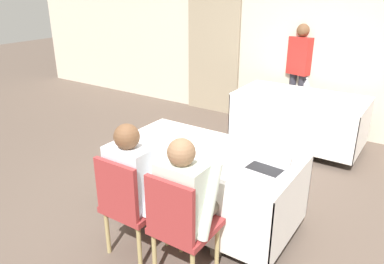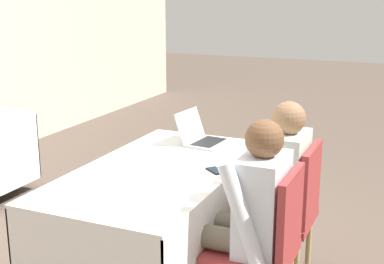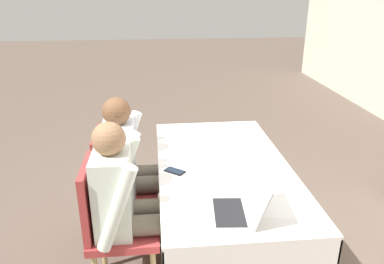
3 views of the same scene
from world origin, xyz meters
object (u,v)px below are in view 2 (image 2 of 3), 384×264
object	(u,v)px
laptop	(203,138)
person_checkered_shirt	(248,212)
chair_near_left	(266,243)
chair_near_right	(289,209)
person_white_shirt	(273,182)
cell_phone	(216,171)

from	to	relation	value
laptop	person_checkered_shirt	world-z (taller)	person_checkered_shirt
chair_near_left	person_checkered_shirt	distance (m)	0.19
chair_near_right	person_white_shirt	size ratio (longest dim) A/B	0.78
laptop	cell_phone	world-z (taller)	laptop
chair_near_left	person_checkered_shirt	size ratio (longest dim) A/B	0.78
chair_near_left	person_checkered_shirt	xyz separation A→B (m)	(0.00, 0.10, 0.16)
laptop	cell_phone	bearing A→B (deg)	-144.95
chair_near_right	cell_phone	bearing A→B (deg)	-66.79
cell_phone	chair_near_right	bearing A→B (deg)	-27.94
cell_phone	person_white_shirt	size ratio (longest dim) A/B	0.13
laptop	person_white_shirt	size ratio (longest dim) A/B	0.29
cell_phone	person_checkered_shirt	distance (m)	0.46
chair_near_right	chair_near_left	bearing A→B (deg)	0.00
laptop	person_white_shirt	bearing A→B (deg)	-114.90
person_checkered_shirt	chair_near_left	bearing A→B (deg)	90.00
person_white_shirt	cell_phone	bearing A→B (deg)	-60.21
cell_phone	person_checkered_shirt	size ratio (longest dim) A/B	0.13
laptop	person_checkered_shirt	xyz separation A→B (m)	(-0.86, -0.62, -0.12)
chair_near_right	person_white_shirt	bearing A→B (deg)	-90.00
laptop	chair_near_left	world-z (taller)	laptop
chair_near_left	laptop	bearing A→B (deg)	-140.07
laptop	person_checkered_shirt	bearing A→B (deg)	-139.23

